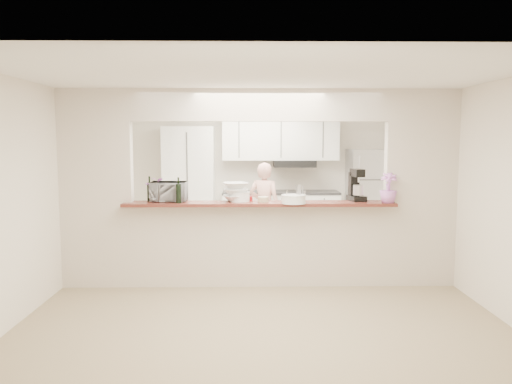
{
  "coord_description": "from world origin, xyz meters",
  "views": [
    {
      "loc": [
        -0.15,
        -6.28,
        1.87
      ],
      "look_at": [
        -0.04,
        0.3,
        1.18
      ],
      "focal_mm": 35.0,
      "sensor_mm": 36.0,
      "label": 1
    }
  ],
  "objects_px": {
    "refrigerator": "(369,196)",
    "toaster_oven": "(169,192)",
    "person": "(264,207)",
    "stand_mixer": "(356,187)"
  },
  "relations": [
    {
      "from": "refrigerator",
      "to": "stand_mixer",
      "type": "distance_m",
      "value": 2.74
    },
    {
      "from": "refrigerator",
      "to": "person",
      "type": "distance_m",
      "value": 2.02
    },
    {
      "from": "refrigerator",
      "to": "stand_mixer",
      "type": "bearing_deg",
      "value": -107.24
    },
    {
      "from": "refrigerator",
      "to": "toaster_oven",
      "type": "distance_m",
      "value": 4.14
    },
    {
      "from": "toaster_oven",
      "to": "stand_mixer",
      "type": "bearing_deg",
      "value": 1.22
    },
    {
      "from": "stand_mixer",
      "to": "person",
      "type": "bearing_deg",
      "value": 119.54
    },
    {
      "from": "person",
      "to": "refrigerator",
      "type": "bearing_deg",
      "value": -141.84
    },
    {
      "from": "toaster_oven",
      "to": "person",
      "type": "bearing_deg",
      "value": 57.98
    },
    {
      "from": "stand_mixer",
      "to": "toaster_oven",
      "type": "bearing_deg",
      "value": -179.67
    },
    {
      "from": "stand_mixer",
      "to": "person",
      "type": "height_order",
      "value": "stand_mixer"
    }
  ]
}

